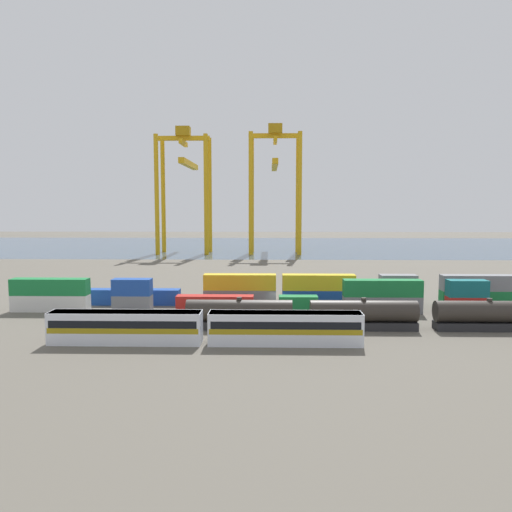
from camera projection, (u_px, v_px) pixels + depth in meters
ground_plane at (275, 275)px, 123.74m from camera, size 420.00×420.00×0.00m
harbour_water at (272, 246)px, 214.62m from camera, size 400.00×110.00×0.01m
passenger_train at (205, 326)px, 62.09m from camera, size 37.68×3.14×3.90m
freight_tank_row at (489, 315)px, 68.95m from camera, size 81.20×2.86×4.32m
shipping_container_0 at (51, 303)px, 81.57m from camera, size 12.10×2.44×2.60m
shipping_container_1 at (50, 287)px, 81.32m from camera, size 12.10×2.44×2.60m
shipping_container_2 at (133, 303)px, 81.26m from camera, size 6.04×2.44×2.60m
shipping_container_3 at (132, 287)px, 81.01m from camera, size 6.04×2.44×2.60m
shipping_container_4 at (215, 304)px, 80.94m from camera, size 12.10×2.44×2.60m
shipping_container_5 at (298, 304)px, 80.63m from camera, size 6.04×2.44×2.60m
shipping_container_6 at (382, 304)px, 80.32m from camera, size 12.10×2.44×2.60m
shipping_container_7 at (382, 288)px, 80.07m from camera, size 12.10×2.44×2.60m
shipping_container_8 at (466, 305)px, 80.00m from camera, size 6.04×2.44×2.60m
shipping_container_9 at (467, 288)px, 79.75m from camera, size 6.04×2.44×2.60m
shipping_container_10 at (85, 297)px, 87.31m from camera, size 12.10×2.44×2.60m
shipping_container_11 at (162, 297)px, 86.99m from camera, size 6.04×2.44×2.60m
shipping_container_12 at (240, 297)px, 86.68m from camera, size 12.10×2.44×2.60m
shipping_container_13 at (240, 282)px, 86.42m from camera, size 12.10×2.44×2.60m
shipping_container_14 at (318, 298)px, 86.36m from camera, size 12.10×2.44×2.60m
shipping_container_15 at (319, 282)px, 86.11m from camera, size 12.10×2.44×2.60m
shipping_container_16 at (398, 298)px, 86.04m from camera, size 6.04×2.44×2.60m
shipping_container_17 at (398, 283)px, 85.79m from camera, size 6.04×2.44×2.60m
shipping_container_18 at (477, 298)px, 85.72m from camera, size 12.10×2.44×2.60m
shipping_container_19 at (478, 283)px, 85.47m from camera, size 12.10×2.44×2.60m
gantry_crane_west at (185, 177)px, 182.29m from camera, size 18.43×36.03×43.97m
gantry_crane_central at (275, 176)px, 181.73m from camera, size 18.10×37.25×44.72m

